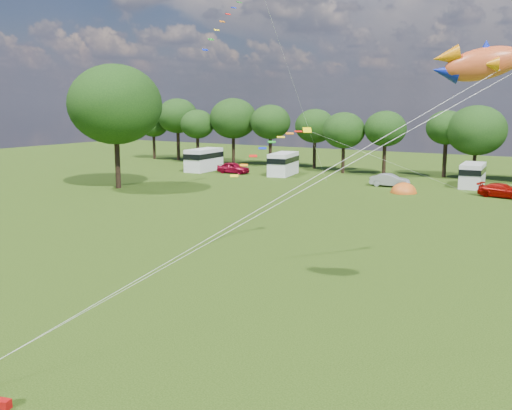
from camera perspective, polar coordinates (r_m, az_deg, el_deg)
The scene contains 14 objects.
ground_plane at distance 24.37m, azimuth -10.14°, elevation -12.18°, with size 180.00×180.00×0.00m, color black.
tree_line at distance 72.40m, azimuth 23.94°, elevation 7.06°, with size 102.98×10.98×10.27m.
big_tree at distance 63.55m, azimuth -13.91°, elevation 9.73°, with size 10.00×10.00×13.28m.
car_a at distance 75.45m, azimuth -2.29°, elevation 3.74°, with size 1.76×4.47×1.49m, color maroon.
car_b at distance 65.14m, azimuth 13.23°, elevation 2.42°, with size 1.50×4.02×1.42m, color #979BA1.
car_c at distance 61.04m, azimuth 23.47°, elevation 1.32°, with size 1.91×4.55×1.37m, color #960904.
campervan_a at distance 78.53m, azimuth -5.23°, elevation 4.61°, with size 3.07×6.34×3.02m.
campervan_b at distance 73.67m, azimuth 2.74°, elevation 4.20°, with size 3.53×6.20×2.86m.
campervan_c at distance 67.37m, azimuth 20.84°, elevation 2.88°, with size 2.70×5.54×2.63m.
tent_orange at distance 61.04m, azimuth 14.54°, elevation 1.21°, with size 2.72×2.98×2.13m.
kite_bag at distance 19.96m, azimuth -23.93°, elevation -17.75°, with size 0.42×0.28×0.30m, color #A30B0B.
fish_kite at distance 23.18m, azimuth 21.13°, elevation 13.04°, with size 3.45×2.05×1.81m.
streamer_kite_a at distance 53.31m, azimuth -1.82°, elevation 19.01°, with size 3.21×5.59×5.76m.
streamer_kite_c at distance 34.35m, azimuth 2.24°, elevation 6.18°, with size 3.09×4.84×2.76m.
Camera 1 is at (15.19, -16.68, 9.21)m, focal length 40.00 mm.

